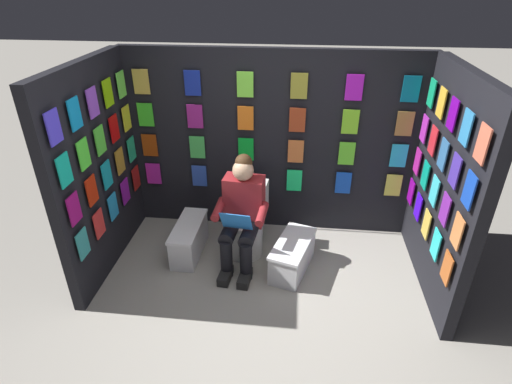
% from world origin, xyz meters
% --- Properties ---
extents(ground_plane, '(30.00, 30.00, 0.00)m').
position_xyz_m(ground_plane, '(0.00, 0.00, 0.00)').
color(ground_plane, '#9E998E').
extents(display_wall_back, '(3.25, 0.14, 2.07)m').
position_xyz_m(display_wall_back, '(0.00, -1.67, 1.04)').
color(display_wall_back, black).
rests_on(display_wall_back, ground).
extents(display_wall_left, '(0.14, 1.62, 2.07)m').
position_xyz_m(display_wall_left, '(-1.62, -0.81, 1.04)').
color(display_wall_left, black).
rests_on(display_wall_left, ground).
extents(display_wall_right, '(0.14, 1.62, 2.07)m').
position_xyz_m(display_wall_right, '(1.62, -0.81, 1.04)').
color(display_wall_right, black).
rests_on(display_wall_right, ground).
extents(toilet, '(0.43, 0.57, 0.77)m').
position_xyz_m(toilet, '(0.21, -1.11, 0.33)').
color(toilet, white).
rests_on(toilet, ground).
extents(person_reading, '(0.55, 0.71, 1.19)m').
position_xyz_m(person_reading, '(0.23, -0.88, 0.60)').
color(person_reading, maroon).
rests_on(person_reading, ground).
extents(comic_longbox_near, '(0.28, 0.71, 0.37)m').
position_xyz_m(comic_longbox_near, '(0.83, -0.97, 0.18)').
color(comic_longbox_near, silver).
rests_on(comic_longbox_near, ground).
extents(comic_longbox_far, '(0.49, 0.75, 0.34)m').
position_xyz_m(comic_longbox_far, '(-0.30, -0.81, 0.17)').
color(comic_longbox_far, silver).
rests_on(comic_longbox_far, ground).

